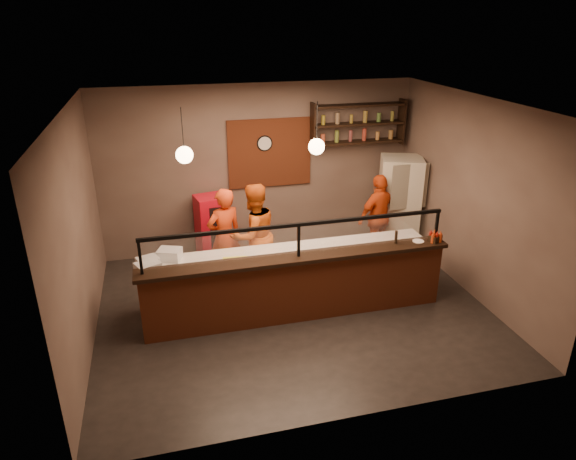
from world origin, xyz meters
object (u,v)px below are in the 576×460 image
object	(u,v)px
fridge	(399,204)
cook_left	(225,237)
pizza_dough	(271,256)
cook_mid	(254,235)
red_cooler	(212,228)
wall_clock	(264,143)
pepper_mill	(396,237)
cook_right	(379,217)
condiment_caddy	(435,238)

from	to	relation	value
fridge	cook_left	bearing A→B (deg)	-150.12
fridge	pizza_dough	size ratio (longest dim) A/B	3.76
cook_mid	red_cooler	bearing A→B (deg)	-85.95
wall_clock	cook_mid	distance (m)	1.97
pizza_dough	pepper_mill	xyz separation A→B (m)	(1.91, -0.34, 0.26)
cook_left	cook_right	xyz separation A→B (m)	(2.95, 0.29, -0.04)
red_cooler	condiment_caddy	distance (m)	4.08
cook_right	pepper_mill	size ratio (longest dim) A/B	7.90
cook_left	fridge	distance (m)	3.55
condiment_caddy	pepper_mill	world-z (taller)	pepper_mill
cook_right	red_cooler	xyz separation A→B (m)	(-3.06, 0.73, -0.20)
wall_clock	cook_right	size ratio (longest dim) A/B	0.18
condiment_caddy	fridge	bearing A→B (deg)	79.07
cook_left	cook_mid	distance (m)	0.50
fridge	pepper_mill	distance (m)	2.24
wall_clock	cook_right	world-z (taller)	wall_clock
cook_mid	cook_right	bearing A→B (deg)	167.24
wall_clock	red_cooler	xyz separation A→B (m)	(-1.11, -0.31, -1.48)
cook_mid	cook_left	bearing A→B (deg)	-39.24
cook_mid	condiment_caddy	distance (m)	2.94
wall_clock	cook_mid	size ratio (longest dim) A/B	0.17
pepper_mill	wall_clock	bearing A→B (deg)	118.72
cook_left	wall_clock	bearing A→B (deg)	-146.42
cook_mid	cook_right	distance (m)	2.51
cook_left	red_cooler	size ratio (longest dim) A/B	1.37
cook_right	pizza_dough	world-z (taller)	cook_right
red_cooler	pepper_mill	size ratio (longest dim) A/B	6.01
wall_clock	cook_right	bearing A→B (deg)	-27.97
wall_clock	red_cooler	world-z (taller)	wall_clock
wall_clock	fridge	bearing A→B (deg)	-16.06
pizza_dough	condiment_caddy	size ratio (longest dim) A/B	2.68
wall_clock	fridge	distance (m)	2.86
wall_clock	pepper_mill	distance (m)	3.22
cook_right	fridge	distance (m)	0.64
wall_clock	cook_right	xyz separation A→B (m)	(1.95, -1.04, -1.28)
cook_right	condiment_caddy	xyz separation A→B (m)	(0.15, -1.76, 0.29)
fridge	condiment_caddy	distance (m)	2.12
cook_right	fridge	world-z (taller)	fridge
cook_left	fridge	bearing A→B (deg)	170.32
wall_clock	pepper_mill	size ratio (longest dim) A/B	1.44
wall_clock	cook_left	distance (m)	2.07
cook_right	pizza_dough	size ratio (longest dim) A/B	3.35
wall_clock	cook_left	bearing A→B (deg)	-126.86
fridge	pizza_dough	xyz separation A→B (m)	(-2.93, -1.64, -0.01)
wall_clock	fridge	size ratio (longest dim) A/B	0.16
cook_left	pepper_mill	distance (m)	2.85
cook_mid	red_cooler	xyz separation A→B (m)	(-0.59, 1.16, -0.27)
cook_left	pizza_dough	world-z (taller)	cook_left
cook_mid	pizza_dough	size ratio (longest dim) A/B	3.67
cook_right	condiment_caddy	size ratio (longest dim) A/B	8.98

